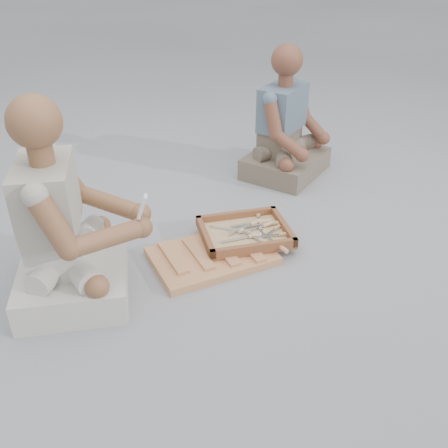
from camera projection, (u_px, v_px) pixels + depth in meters
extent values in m
plane|color=#939498|center=(251.00, 283.00, 2.32)|extent=(60.00, 60.00, 0.00)
cube|color=#A0703E|center=(212.00, 256.00, 2.48)|extent=(0.65, 0.50, 0.04)
cube|color=brown|center=(245.00, 236.00, 2.59)|extent=(0.45, 0.36, 0.01)
cube|color=brown|center=(236.00, 215.00, 2.72)|extent=(0.45, 0.03, 0.04)
cube|color=brown|center=(255.00, 248.00, 2.44)|extent=(0.45, 0.03, 0.04)
cube|color=brown|center=(283.00, 226.00, 2.62)|extent=(0.03, 0.36, 0.04)
cube|color=brown|center=(205.00, 236.00, 2.53)|extent=(0.03, 0.36, 0.04)
cube|color=#CEB779|center=(245.00, 234.00, 2.59)|extent=(0.40, 0.31, 0.01)
cube|color=silver|center=(260.00, 223.00, 2.66)|extent=(0.04, 0.15, 0.00)
cylinder|color=tan|center=(258.00, 213.00, 2.76)|extent=(0.04, 0.07, 0.02)
cube|color=silver|center=(245.00, 224.00, 2.64)|extent=(0.15, 0.02, 0.00)
cylinder|color=tan|center=(264.00, 221.00, 2.67)|extent=(0.07, 0.02, 0.02)
cube|color=silver|center=(235.00, 239.00, 2.52)|extent=(0.15, 0.03, 0.00)
cylinder|color=tan|center=(255.00, 236.00, 2.55)|extent=(0.07, 0.03, 0.02)
cube|color=silver|center=(223.00, 229.00, 2.62)|extent=(0.13, 0.09, 0.00)
cylinder|color=tan|center=(243.00, 232.00, 2.59)|extent=(0.07, 0.06, 0.02)
cube|color=silver|center=(259.00, 225.00, 2.64)|extent=(0.15, 0.02, 0.00)
cylinder|color=tan|center=(279.00, 223.00, 2.66)|extent=(0.07, 0.03, 0.02)
cube|color=silver|center=(269.00, 238.00, 2.53)|extent=(0.06, 0.15, 0.00)
cylinder|color=tan|center=(283.00, 248.00, 2.46)|extent=(0.04, 0.07, 0.02)
cube|color=silver|center=(265.00, 236.00, 2.55)|extent=(0.15, 0.03, 0.00)
cylinder|color=tan|center=(285.00, 234.00, 2.57)|extent=(0.07, 0.03, 0.02)
cube|color=silver|center=(249.00, 233.00, 2.56)|extent=(0.08, 0.14, 0.00)
cylinder|color=tan|center=(264.00, 242.00, 2.49)|extent=(0.05, 0.07, 0.02)
cube|color=silver|center=(266.00, 235.00, 2.56)|extent=(0.13, 0.10, 0.00)
cylinder|color=tan|center=(278.00, 227.00, 2.63)|extent=(0.07, 0.06, 0.02)
cube|color=silver|center=(240.00, 229.00, 2.59)|extent=(0.14, 0.07, 0.00)
cylinder|color=tan|center=(255.00, 222.00, 2.65)|extent=(0.07, 0.05, 0.02)
cube|color=silver|center=(251.00, 229.00, 2.60)|extent=(0.15, 0.05, 0.00)
cylinder|color=tan|center=(269.00, 224.00, 2.64)|extent=(0.07, 0.04, 0.02)
cube|color=#CEB779|center=(219.00, 223.00, 2.78)|extent=(0.02, 0.02, 0.00)
cube|color=#CEB779|center=(282.00, 202.00, 3.00)|extent=(0.02, 0.02, 0.00)
cube|color=#CEB779|center=(274.00, 216.00, 2.86)|extent=(0.02, 0.02, 0.00)
cube|color=#CEB779|center=(215.00, 243.00, 2.62)|extent=(0.02, 0.02, 0.00)
cube|color=#CEB779|center=(231.00, 249.00, 2.56)|extent=(0.02, 0.02, 0.00)
cube|color=#CEB779|center=(237.00, 270.00, 2.41)|extent=(0.02, 0.02, 0.00)
cube|color=#CEB779|center=(265.00, 212.00, 2.90)|extent=(0.02, 0.02, 0.00)
cube|color=#CEB779|center=(268.00, 223.00, 2.79)|extent=(0.02, 0.02, 0.00)
cube|color=#CEB779|center=(200.00, 244.00, 2.61)|extent=(0.02, 0.02, 0.00)
cube|color=#CEB779|center=(218.00, 282.00, 2.33)|extent=(0.02, 0.02, 0.00)
cube|color=beige|center=(75.00, 275.00, 2.25)|extent=(0.50, 0.61, 0.15)
cube|color=beige|center=(55.00, 246.00, 2.16)|extent=(0.22, 0.33, 0.18)
cube|color=#AFAB9B|center=(47.00, 197.00, 2.04)|extent=(0.25, 0.38, 0.30)
sphere|color=brown|center=(34.00, 122.00, 1.87)|extent=(0.21, 0.21, 0.21)
sphere|color=brown|center=(141.00, 214.00, 2.22)|extent=(0.09, 0.09, 0.09)
sphere|color=brown|center=(142.00, 227.00, 2.12)|extent=(0.09, 0.09, 0.09)
cube|color=#776A56|center=(285.00, 163.00, 3.32)|extent=(0.68, 0.67, 0.14)
cube|color=#776A56|center=(279.00, 140.00, 3.27)|extent=(0.34, 0.34, 0.17)
cube|color=slate|center=(283.00, 108.00, 3.15)|extent=(0.38, 0.37, 0.28)
sphere|color=brown|center=(287.00, 60.00, 2.99)|extent=(0.19, 0.19, 0.19)
sphere|color=brown|center=(323.00, 138.00, 3.27)|extent=(0.09, 0.09, 0.09)
sphere|color=brown|center=(302.00, 155.00, 3.03)|extent=(0.09, 0.09, 0.09)
cube|color=silver|center=(142.00, 207.00, 2.07)|extent=(0.06, 0.05, 0.11)
cube|color=black|center=(142.00, 204.00, 2.07)|extent=(0.02, 0.04, 0.03)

